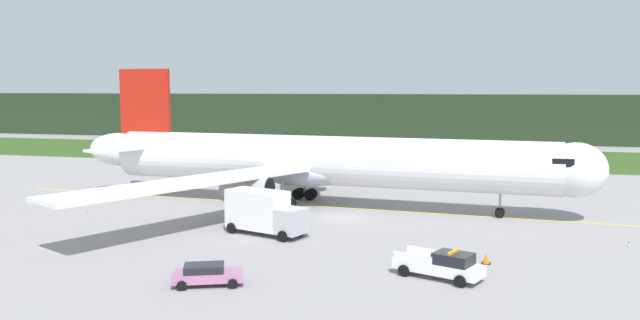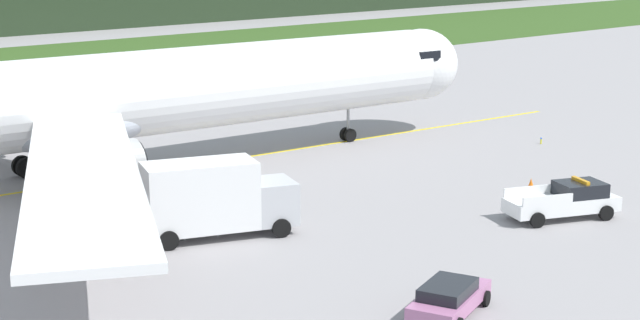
{
  "view_description": "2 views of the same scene",
  "coord_description": "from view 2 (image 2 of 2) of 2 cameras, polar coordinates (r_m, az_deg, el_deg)",
  "views": [
    {
      "loc": [
        12.86,
        -56.62,
        12.06
      ],
      "look_at": [
        -3.48,
        5.68,
        4.65
      ],
      "focal_mm": 35.53,
      "sensor_mm": 36.0,
      "label": 1
    },
    {
      "loc": [
        -29.23,
        -45.27,
        13.95
      ],
      "look_at": [
        3.76,
        -6.01,
        2.0
      ],
      "focal_mm": 55.65,
      "sensor_mm": 36.0,
      "label": 2
    }
  ],
  "objects": [
    {
      "name": "taxiway_edge_light_east",
      "position": [
        67.69,
        12.59,
        1.11
      ],
      "size": [
        0.12,
        0.12,
        0.44
      ],
      "color": "yellow",
      "rests_on": "ground"
    },
    {
      "name": "ground",
      "position": [
        55.66,
        -6.96,
        -1.5
      ],
      "size": [
        320.0,
        320.0,
        0.0
      ],
      "primitive_type": "plane",
      "color": "gray"
    },
    {
      "name": "ops_pickup_truck",
      "position": [
        50.44,
        13.94,
        -2.27
      ],
      "size": [
        5.97,
        3.88,
        1.94
      ],
      "color": "white",
      "rests_on": "ground"
    },
    {
      "name": "airliner",
      "position": [
        57.09,
        -12.75,
        3.37
      ],
      "size": [
        54.62,
        52.76,
        14.07
      ],
      "color": "white",
      "rests_on": "ground"
    },
    {
      "name": "staff_car",
      "position": [
        37.23,
        7.43,
        -7.85
      ],
      "size": [
        4.66,
        3.28,
        1.3
      ],
      "color": "#AD6997",
      "rests_on": "ground"
    },
    {
      "name": "catering_truck",
      "position": [
        46.01,
        -6.09,
        -2.15
      ],
      "size": [
        7.42,
        4.56,
        3.78
      ],
      "color": "#B3B4B9",
      "rests_on": "ground"
    },
    {
      "name": "apron_cone",
      "position": [
        55.16,
        12.03,
        -1.43
      ],
      "size": [
        0.62,
        0.62,
        0.77
      ],
      "color": "black",
      "rests_on": "ground"
    },
    {
      "name": "taxiway_centerline_main",
      "position": [
        58.31,
        -11.86,
        -1.01
      ],
      "size": [
        72.34,
        5.04,
        0.01
      ],
      "primitive_type": "cube",
      "rotation": [
        0.0,
        0.0,
        -0.07
      ],
      "color": "yellow",
      "rests_on": "ground"
    }
  ]
}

